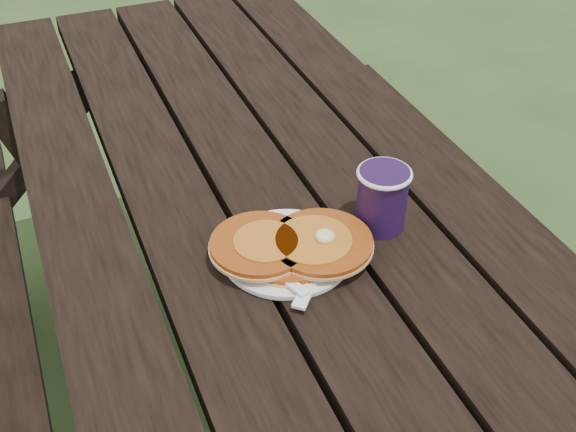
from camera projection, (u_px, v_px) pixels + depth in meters
name	position (u px, v px, depth m)	size (l,w,h in m)	color
picnic_table	(270.00, 347.00, 1.45)	(1.36, 1.80, 0.75)	black
plate	(287.00, 253.00, 1.09)	(0.20, 0.20, 0.01)	white
pancake_stack	(293.00, 245.00, 1.08)	(0.24, 0.18, 0.04)	#A44712
knife	(318.00, 267.00, 1.06)	(0.02, 0.18, 0.01)	white
fork	(281.00, 274.00, 1.04)	(0.03, 0.16, 0.01)	white
coffee_cup	(382.00, 195.00, 1.12)	(0.09, 0.09, 0.10)	#220F37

